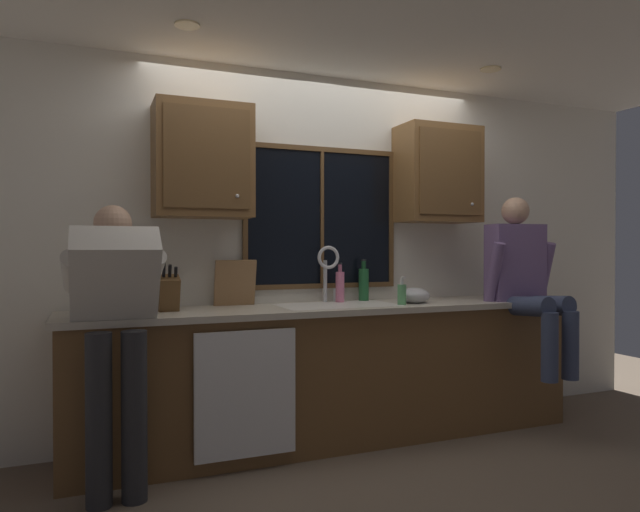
{
  "coord_description": "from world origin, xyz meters",
  "views": [
    {
      "loc": [
        -1.54,
        -3.82,
        1.3
      ],
      "look_at": [
        -0.12,
        -0.3,
        1.25
      ],
      "focal_mm": 31.99,
      "sensor_mm": 36.0,
      "label": 1
    }
  ],
  "objects_px": {
    "person_sitting_on_counter": "(525,276)",
    "knife_block": "(169,294)",
    "person_standing": "(115,313)",
    "bottle_tall_clear": "(364,284)",
    "bottle_green_glass": "(340,286)",
    "soap_dispenser": "(402,294)",
    "mixing_bowl": "(414,296)",
    "cutting_board": "(235,283)"
  },
  "relations": [
    {
      "from": "cutting_board",
      "to": "soap_dispenser",
      "type": "height_order",
      "value": "cutting_board"
    },
    {
      "from": "bottle_green_glass",
      "to": "soap_dispenser",
      "type": "bearing_deg",
      "value": -46.56
    },
    {
      "from": "person_standing",
      "to": "person_sitting_on_counter",
      "type": "bearing_deg",
      "value": 0.79
    },
    {
      "from": "person_standing",
      "to": "knife_block",
      "type": "distance_m",
      "value": 0.47
    },
    {
      "from": "mixing_bowl",
      "to": "bottle_green_glass",
      "type": "height_order",
      "value": "bottle_green_glass"
    },
    {
      "from": "knife_block",
      "to": "soap_dispenser",
      "type": "xyz_separation_m",
      "value": [
        1.52,
        -0.18,
        -0.04
      ]
    },
    {
      "from": "knife_block",
      "to": "person_standing",
      "type": "bearing_deg",
      "value": -133.5
    },
    {
      "from": "person_standing",
      "to": "mixing_bowl",
      "type": "xyz_separation_m",
      "value": [
        1.99,
        0.25,
        0.01
      ]
    },
    {
      "from": "person_sitting_on_counter",
      "to": "bottle_tall_clear",
      "type": "bearing_deg",
      "value": 155.3
    },
    {
      "from": "person_standing",
      "to": "person_sitting_on_counter",
      "type": "distance_m",
      "value": 2.79
    },
    {
      "from": "cutting_board",
      "to": "bottle_green_glass",
      "type": "relative_size",
      "value": 1.11
    },
    {
      "from": "knife_block",
      "to": "cutting_board",
      "type": "height_order",
      "value": "cutting_board"
    },
    {
      "from": "soap_dispenser",
      "to": "cutting_board",
      "type": "bearing_deg",
      "value": 160.68
    },
    {
      "from": "cutting_board",
      "to": "bottle_green_glass",
      "type": "height_order",
      "value": "cutting_board"
    },
    {
      "from": "cutting_board",
      "to": "bottle_tall_clear",
      "type": "relative_size",
      "value": 1.03
    },
    {
      "from": "person_sitting_on_counter",
      "to": "mixing_bowl",
      "type": "bearing_deg",
      "value": 164.91
    },
    {
      "from": "mixing_bowl",
      "to": "bottle_green_glass",
      "type": "bearing_deg",
      "value": 153.59
    },
    {
      "from": "person_standing",
      "to": "bottle_green_glass",
      "type": "bearing_deg",
      "value": 17.6
    },
    {
      "from": "person_standing",
      "to": "soap_dispenser",
      "type": "distance_m",
      "value": 1.85
    },
    {
      "from": "knife_block",
      "to": "cutting_board",
      "type": "bearing_deg",
      "value": 22.34
    },
    {
      "from": "person_standing",
      "to": "soap_dispenser",
      "type": "relative_size",
      "value": 8.04
    },
    {
      "from": "person_standing",
      "to": "knife_block",
      "type": "relative_size",
      "value": 4.82
    },
    {
      "from": "person_sitting_on_counter",
      "to": "knife_block",
      "type": "xyz_separation_m",
      "value": [
        -2.47,
        0.3,
        -0.08
      ]
    },
    {
      "from": "person_standing",
      "to": "mixing_bowl",
      "type": "height_order",
      "value": "person_standing"
    },
    {
      "from": "bottle_green_glass",
      "to": "bottle_tall_clear",
      "type": "bearing_deg",
      "value": 10.5
    },
    {
      "from": "mixing_bowl",
      "to": "cutting_board",
      "type": "bearing_deg",
      "value": 167.3
    },
    {
      "from": "cutting_board",
      "to": "soap_dispenser",
      "type": "relative_size",
      "value": 1.62
    },
    {
      "from": "knife_block",
      "to": "soap_dispenser",
      "type": "bearing_deg",
      "value": -6.94
    },
    {
      "from": "person_sitting_on_counter",
      "to": "cutting_board",
      "type": "relative_size",
      "value": 4.04
    },
    {
      "from": "knife_block",
      "to": "soap_dispenser",
      "type": "relative_size",
      "value": 1.67
    },
    {
      "from": "knife_block",
      "to": "cutting_board",
      "type": "distance_m",
      "value": 0.5
    },
    {
      "from": "person_standing",
      "to": "bottle_green_glass",
      "type": "distance_m",
      "value": 1.6
    },
    {
      "from": "person_standing",
      "to": "knife_block",
      "type": "bearing_deg",
      "value": 46.5
    },
    {
      "from": "knife_block",
      "to": "mixing_bowl",
      "type": "xyz_separation_m",
      "value": [
        1.67,
        -0.09,
        -0.06
      ]
    },
    {
      "from": "person_standing",
      "to": "bottle_tall_clear",
      "type": "bearing_deg",
      "value": 16.77
    },
    {
      "from": "soap_dispenser",
      "to": "person_sitting_on_counter",
      "type": "bearing_deg",
      "value": -6.96
    },
    {
      "from": "soap_dispenser",
      "to": "bottle_green_glass",
      "type": "height_order",
      "value": "bottle_green_glass"
    },
    {
      "from": "cutting_board",
      "to": "mixing_bowl",
      "type": "bearing_deg",
      "value": -12.7
    },
    {
      "from": "bottle_tall_clear",
      "to": "person_standing",
      "type": "bearing_deg",
      "value": -163.23
    },
    {
      "from": "mixing_bowl",
      "to": "soap_dispenser",
      "type": "distance_m",
      "value": 0.18
    },
    {
      "from": "cutting_board",
      "to": "bottle_tall_clear",
      "type": "height_order",
      "value": "cutting_board"
    },
    {
      "from": "person_standing",
      "to": "bottle_green_glass",
      "type": "relative_size",
      "value": 5.51
    }
  ]
}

